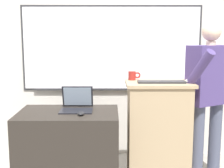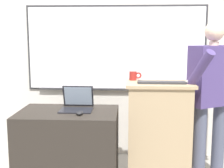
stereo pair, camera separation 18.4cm
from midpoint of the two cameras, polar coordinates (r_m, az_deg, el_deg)
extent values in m
cube|color=beige|center=(3.84, 4.78, 7.94)|extent=(6.40, 0.12, 2.85)
cube|color=#2D2D30|center=(3.78, 2.07, 6.53)|extent=(2.15, 0.02, 1.02)
cube|color=white|center=(3.77, 2.07, 6.53)|extent=(2.10, 0.02, 0.97)
cube|color=#2D2D30|center=(3.81, 2.03, -0.98)|extent=(1.89, 0.04, 0.02)
cube|color=tan|center=(3.12, 10.16, -9.54)|extent=(0.58, 0.39, 1.01)
cube|color=tan|center=(3.00, 10.43, -0.04)|extent=(0.64, 0.43, 0.03)
cube|color=#28231E|center=(3.09, -6.20, -12.00)|extent=(0.94, 0.62, 0.78)
cylinder|color=#474C60|center=(3.35, 17.23, -10.50)|extent=(0.13, 0.13, 0.79)
cylinder|color=#474C60|center=(3.52, 20.29, -9.69)|extent=(0.13, 0.13, 0.79)
cube|color=#473870|center=(3.28, 19.41, 1.46)|extent=(0.51, 0.42, 0.59)
cylinder|color=beige|center=(3.26, 19.70, 7.00)|extent=(0.09, 0.09, 0.04)
sphere|color=beige|center=(3.26, 19.80, 9.03)|extent=(0.19, 0.19, 0.19)
cylinder|color=#473870|center=(2.93, 16.85, 1.44)|extent=(0.28, 0.40, 0.50)
cube|color=black|center=(2.97, -4.84, -4.84)|extent=(0.31, 0.22, 0.01)
cube|color=black|center=(3.09, -4.50, -2.23)|extent=(0.30, 0.07, 0.21)
cube|color=#8C9EB2|center=(3.08, -4.52, -2.21)|extent=(0.27, 0.06, 0.19)
cube|color=#2D2D30|center=(2.94, 10.80, 0.28)|extent=(0.44, 0.12, 0.02)
ellipsoid|color=black|center=(2.83, -4.10, -5.31)|extent=(0.06, 0.10, 0.03)
ellipsoid|color=silver|center=(3.00, 15.64, 0.39)|extent=(0.06, 0.10, 0.03)
cylinder|color=maroon|center=(3.12, 5.54, 1.49)|extent=(0.07, 0.07, 0.09)
torus|color=maroon|center=(3.12, 6.52, 1.56)|extent=(0.06, 0.02, 0.06)
camera|label=1|loc=(0.09, -88.24, 0.28)|focal=50.00mm
camera|label=2|loc=(0.09, 91.76, -0.28)|focal=50.00mm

